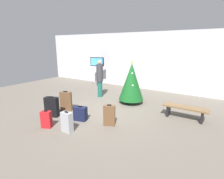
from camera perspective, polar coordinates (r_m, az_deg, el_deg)
The scene contains 12 objects.
ground_plane at distance 7.33m, azimuth -3.33°, elevation -6.99°, with size 16.00×16.00×0.00m, color #665E54.
back_wall at distance 10.91m, azimuth 11.14°, elevation 9.09°, with size 16.00×0.20×3.42m, color silver.
holiday_tree at distance 8.08m, azimuth 6.39°, elevation 2.56°, with size 1.15×1.15×2.00m.
flight_info_kiosk at distance 11.70m, azimuth -4.90°, elevation 7.75°, with size 0.91×0.34×1.88m.
waiting_bench at distance 6.97m, azimuth 22.81°, elevation -6.10°, with size 1.58×0.44×0.48m.
traveller_0 at distance 9.05m, azimuth -4.02°, elevation 3.88°, with size 0.37×0.37×1.92m.
suitcase_0 at distance 6.47m, azimuth -10.31°, elevation -7.77°, with size 0.51×0.37×0.55m.
suitcase_1 at distance 7.04m, azimuth -19.14°, elevation -5.41°, with size 0.56×0.39×0.80m.
suitcase_2 at distance 7.50m, azimuth -14.84°, elevation -3.72°, with size 0.49×0.37×0.84m.
suitcase_3 at distance 6.21m, azimuth -20.70°, elevation -9.18°, with size 0.38×0.32×0.61m.
suitcase_4 at distance 5.93m, azimuth -0.89°, elevation -8.53°, with size 0.42×0.31×0.75m.
suitcase_5 at distance 5.72m, azimuth -14.54°, elevation -10.31°, with size 0.37×0.20×0.68m.
Camera 1 is at (4.07, -5.48, 2.67)m, focal length 27.89 mm.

